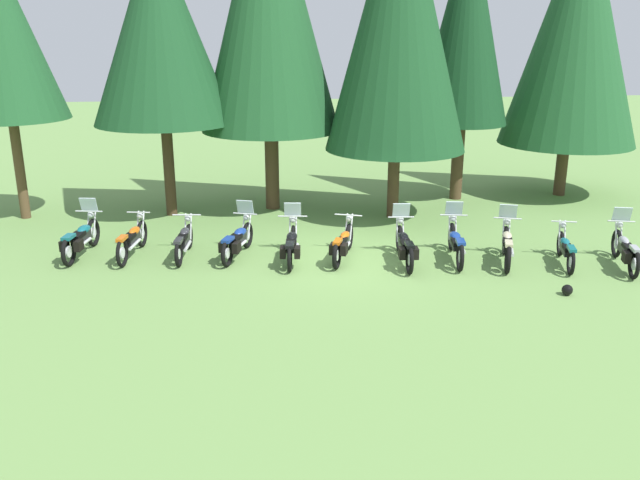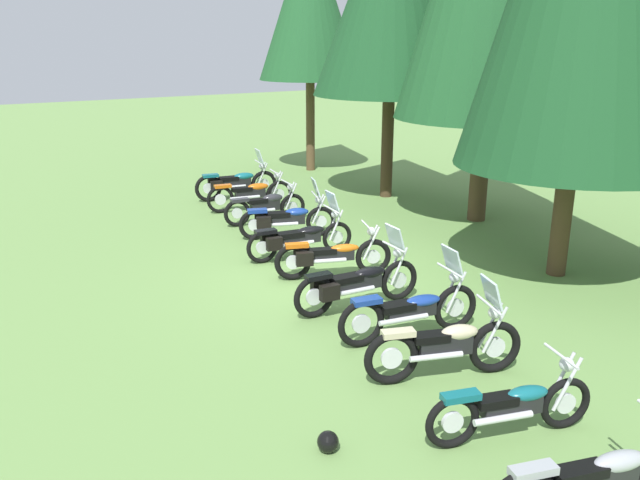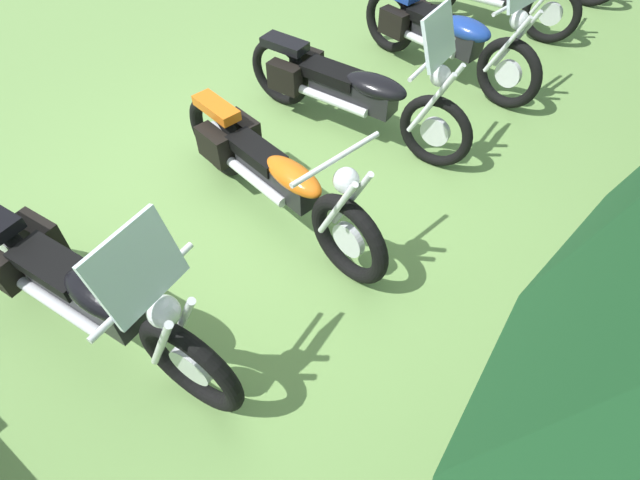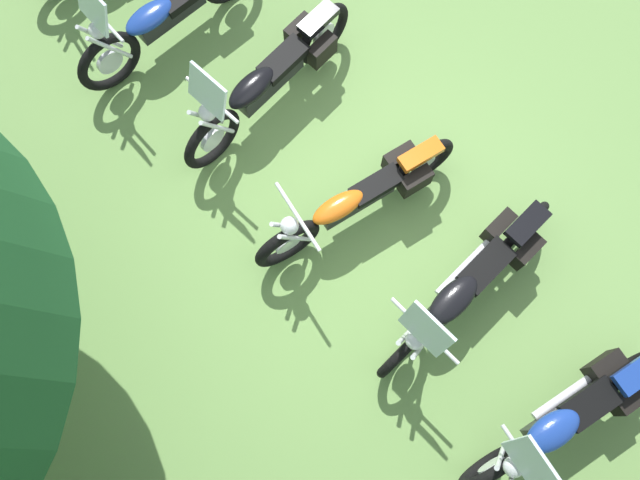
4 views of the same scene
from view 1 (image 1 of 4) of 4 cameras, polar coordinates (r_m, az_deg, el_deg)
The scene contains 18 objects.
ground_plane at distance 17.23m, azimuth 2.10°, elevation -1.72°, with size 80.00×80.00×0.00m, color #6B934C.
motorcycle_0 at distance 18.46m, azimuth -19.59°, elevation 0.17°, with size 0.86×2.37×1.39m.
motorcycle_1 at distance 18.06m, azimuth -15.59°, elevation 0.08°, with size 0.67×2.33×1.02m.
motorcycle_2 at distance 17.68m, azimuth -11.43°, elevation -0.04°, with size 0.75×2.13×0.99m.
motorcycle_3 at distance 17.44m, azimuth -7.01°, elevation 0.01°, with size 1.01×2.15×1.36m.
motorcycle_4 at distance 17.05m, azimuth -2.42°, elevation -0.32°, with size 0.81×2.36×1.35m.
motorcycle_5 at distance 17.16m, azimuth 1.96°, elevation -0.28°, with size 1.03×2.19×1.01m.
motorcycle_6 at distance 17.01m, azimuth 7.19°, elevation -0.42°, with size 0.69×2.39×1.38m.
motorcycle_7 at distance 17.45m, azimuth 11.43°, elevation -0.19°, with size 0.73×2.35×1.38m.
motorcycle_8 at distance 17.51m, azimuth 15.54°, elevation -0.39°, with size 0.95×2.15×1.39m.
motorcycle_9 at distance 17.86m, azimuth 20.10°, elevation -0.71°, with size 0.80×2.05×0.98m.
motorcycle_10 at distance 18.17m, azimuth 24.48°, elevation -0.74°, with size 0.90×2.27×1.38m.
pine_tree_0 at distance 22.25m, azimuth -25.40°, elevation 15.59°, with size 3.40×3.40×8.05m.
pine_tree_1 at distance 21.18m, azimuth -13.45°, elevation 17.10°, with size 4.21×4.21×8.50m.
pine_tree_3 at distance 20.51m, azimuth 6.71°, elevation 18.51°, with size 4.22×4.22×10.00m.
pine_tree_4 at distance 23.22m, azimuth 12.27°, elevation 17.63°, with size 3.04×3.04×9.19m.
pine_tree_5 at distance 24.80m, azimuth 20.94°, elevation 16.54°, with size 4.58×4.58×9.61m.
dropped_helmet at distance 15.95m, azimuth 20.20°, elevation -3.99°, with size 0.25×0.25×0.25m, color black.
Camera 1 is at (-2.49, -16.07, 5.70)m, focal length 37.80 mm.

